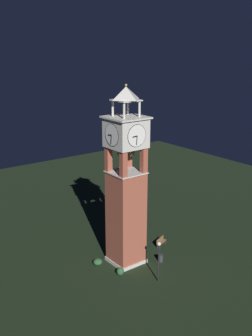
% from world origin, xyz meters
% --- Properties ---
extents(ground, '(80.00, 80.00, 0.00)m').
position_xyz_m(ground, '(0.00, 0.00, 0.00)').
color(ground, black).
extents(clock_tower, '(3.60, 3.60, 18.19)m').
position_xyz_m(clock_tower, '(-0.00, -0.00, 7.72)').
color(clock_tower, '#9E4C38').
rests_on(clock_tower, ground).
extents(park_bench, '(0.99, 1.65, 0.95)m').
position_xyz_m(park_bench, '(0.32, -5.18, 0.48)').
color(park_bench, brown).
rests_on(park_bench, ground).
extents(lamp_post, '(0.36, 0.36, 4.13)m').
position_xyz_m(lamp_post, '(-4.89, -0.14, 2.84)').
color(lamp_post, black).
rests_on(lamp_post, ground).
extents(trash_bin, '(0.52, 0.52, 0.80)m').
position_xyz_m(trash_bin, '(-2.24, -2.82, 0.40)').
color(trash_bin, '#2D2D33').
rests_on(trash_bin, ground).
extents(shrub_near_entry, '(1.23, 1.23, 0.60)m').
position_xyz_m(shrub_near_entry, '(3.80, -1.98, 0.30)').
color(shrub_near_entry, '#28562D').
rests_on(shrub_near_entry, ground).
extents(shrub_left_of_tower, '(0.72, 0.72, 0.80)m').
position_xyz_m(shrub_left_of_tower, '(-1.83, 2.09, 0.40)').
color(shrub_left_of_tower, '#28562D').
rests_on(shrub_left_of_tower, ground).
extents(shrub_behind_bench, '(0.93, 0.93, 0.66)m').
position_xyz_m(shrub_behind_bench, '(1.14, 2.77, 0.33)').
color(shrub_behind_bench, '#28562D').
rests_on(shrub_behind_bench, ground).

